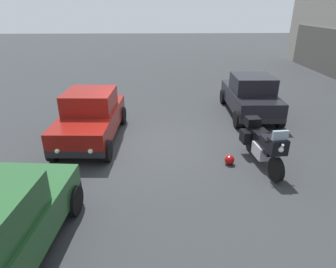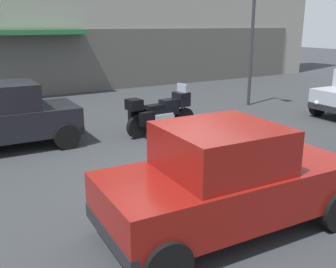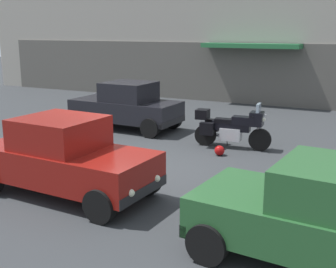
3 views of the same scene
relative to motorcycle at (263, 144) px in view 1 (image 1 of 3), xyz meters
The scene contains 6 objects.
ground_plane 3.71m from the motorcycle, 113.22° to the right, with size 80.00×80.00×0.00m, color #2D3033.
motorcycle is the anchor object (origin of this frame).
helmet 1.03m from the motorcycle, 90.02° to the right, with size 0.28×0.28×0.28m, color #990C0C.
car_hatchback_near 5.45m from the motorcycle, 109.71° to the right, with size 3.93×1.92×1.64m.
car_wagon_end 4.17m from the motorcycle, 168.86° to the left, with size 3.91×1.86×1.64m.
bollard_curbside 7.40m from the motorcycle, 157.95° to the left, with size 0.16×0.16×0.84m.
Camera 1 is at (8.61, 0.48, 4.17)m, focal length 31.10 mm.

